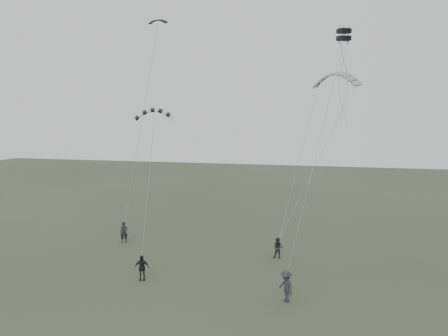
% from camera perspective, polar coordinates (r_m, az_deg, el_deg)
% --- Properties ---
extents(ground, '(140.00, 140.00, 0.00)m').
position_cam_1_polar(ground, '(29.51, -4.83, -14.57)').
color(ground, '#3B432E').
rests_on(ground, ground).
extents(flyer_left, '(0.78, 0.68, 1.80)m').
position_cam_1_polar(flyer_left, '(38.51, -12.92, -8.18)').
color(flyer_left, black).
rests_on(flyer_left, ground).
extents(flyer_right, '(0.80, 0.63, 1.59)m').
position_cam_1_polar(flyer_right, '(33.84, 7.08, -10.35)').
color(flyer_right, '#26262B').
rests_on(flyer_right, ground).
extents(flyer_center, '(1.06, 0.69, 1.68)m').
position_cam_1_polar(flyer_center, '(29.88, -10.70, -12.68)').
color(flyer_center, black).
rests_on(flyer_center, ground).
extents(flyer_far, '(1.30, 1.38, 1.87)m').
position_cam_1_polar(flyer_far, '(26.44, 8.09, -15.04)').
color(flyer_far, '#2C2D32').
rests_on(flyer_far, ground).
extents(kite_dark_small, '(1.78, 0.83, 0.65)m').
position_cam_1_polar(kite_dark_small, '(41.94, -8.63, 18.55)').
color(kite_dark_small, black).
rests_on(kite_dark_small, flyer_left).
extents(kite_pale_large, '(4.67, 3.36, 2.02)m').
position_cam_1_polar(kite_pale_large, '(41.55, 14.41, 11.86)').
color(kite_pale_large, '#999C9E').
rests_on(kite_pale_large, flyer_right).
extents(kite_striped, '(3.11, 2.00, 1.32)m').
position_cam_1_polar(kite_striped, '(33.68, -9.06, 7.50)').
color(kite_striped, black).
rests_on(kite_striped, flyer_center).
extents(kite_box, '(0.94, 0.95, 0.77)m').
position_cam_1_polar(kite_box, '(28.91, 15.38, 16.44)').
color(kite_box, black).
rests_on(kite_box, flyer_far).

